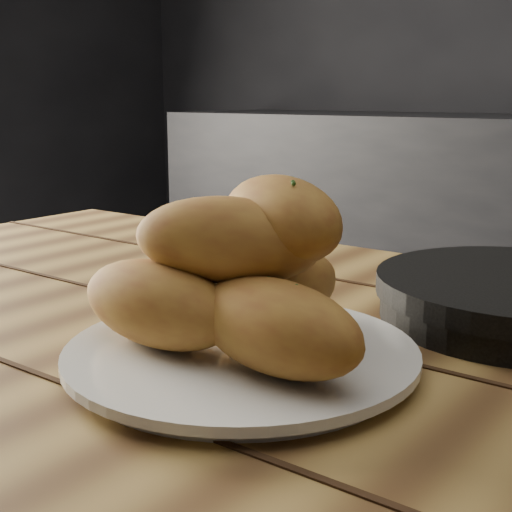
% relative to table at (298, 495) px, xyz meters
% --- Properties ---
extents(table, '(1.61, 0.97, 0.75)m').
position_rel_table_xyz_m(table, '(0.00, 0.00, 0.00)').
color(table, olive).
rests_on(table, ground).
extents(plate, '(0.29, 0.29, 0.02)m').
position_rel_table_xyz_m(plate, '(-0.06, 0.01, 0.10)').
color(plate, silver).
rests_on(plate, table).
extents(bread_rolls, '(0.28, 0.21, 0.14)m').
position_rel_table_xyz_m(bread_rolls, '(-0.07, 0.01, 0.17)').
color(bread_rolls, '#AD8130').
rests_on(bread_rolls, plate).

